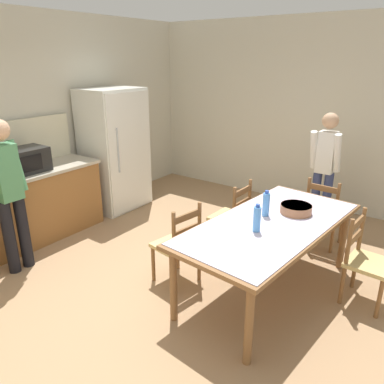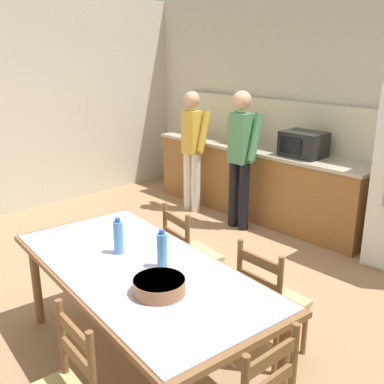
% 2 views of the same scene
% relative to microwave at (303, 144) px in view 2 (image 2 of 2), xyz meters
% --- Properties ---
extents(ground_plane, '(8.32, 8.32, 0.00)m').
position_rel_microwave_xyz_m(ground_plane, '(0.18, -2.21, -1.09)').
color(ground_plane, '#9E7A56').
extents(wall_back, '(6.52, 0.12, 2.90)m').
position_rel_microwave_xyz_m(wall_back, '(0.18, 0.45, 0.36)').
color(wall_back, beige).
rests_on(wall_back, ground).
extents(wall_left, '(0.12, 5.20, 2.90)m').
position_rel_microwave_xyz_m(wall_left, '(-3.08, -2.21, 0.36)').
color(wall_left, beige).
rests_on(wall_left, ground).
extents(kitchen_counter, '(3.25, 0.66, 0.94)m').
position_rel_microwave_xyz_m(kitchen_counter, '(-0.70, 0.02, -0.62)').
color(kitchen_counter, brown).
rests_on(kitchen_counter, ground).
extents(counter_splashback, '(3.21, 0.03, 0.60)m').
position_rel_microwave_xyz_m(counter_splashback, '(-0.70, 0.33, 0.15)').
color(counter_splashback, beige).
rests_on(counter_splashback, kitchen_counter).
extents(microwave, '(0.50, 0.39, 0.30)m').
position_rel_microwave_xyz_m(microwave, '(0.00, 0.00, 0.00)').
color(microwave, black).
rests_on(microwave, kitchen_counter).
extents(paper_bag, '(0.24, 0.16, 0.36)m').
position_rel_microwave_xyz_m(paper_bag, '(-1.06, -0.01, 0.03)').
color(paper_bag, tan).
rests_on(paper_bag, kitchen_counter).
extents(dining_table, '(2.21, 1.21, 0.78)m').
position_rel_microwave_xyz_m(dining_table, '(0.71, -3.00, -0.38)').
color(dining_table, brown).
rests_on(dining_table, ground).
extents(bottle_near_centre, '(0.07, 0.07, 0.27)m').
position_rel_microwave_xyz_m(bottle_near_centre, '(0.44, -2.98, -0.18)').
color(bottle_near_centre, '#4C8ED6').
rests_on(bottle_near_centre, dining_table).
extents(bottle_off_centre, '(0.07, 0.07, 0.27)m').
position_rel_microwave_xyz_m(bottle_off_centre, '(0.83, -2.89, -0.18)').
color(bottle_off_centre, '#4C8ED6').
rests_on(bottle_off_centre, dining_table).
extents(serving_bowl, '(0.32, 0.32, 0.09)m').
position_rel_microwave_xyz_m(serving_bowl, '(1.07, -3.11, -0.26)').
color(serving_bowl, '#9E6642').
rests_on(serving_bowl, dining_table).
extents(chair_side_far_right, '(0.43, 0.41, 0.91)m').
position_rel_microwave_xyz_m(chair_side_far_right, '(1.26, -2.26, -0.65)').
color(chair_side_far_right, brown).
rests_on(chair_side_far_right, ground).
extents(chair_side_far_left, '(0.48, 0.46, 0.91)m').
position_rel_microwave_xyz_m(chair_side_far_left, '(0.31, -2.16, -0.65)').
color(chair_side_far_left, brown).
rests_on(chair_side_far_left, ground).
extents(person_at_sink, '(0.41, 0.29, 1.65)m').
position_rel_microwave_xyz_m(person_at_sink, '(-1.42, -0.50, -0.16)').
color(person_at_sink, silver).
rests_on(person_at_sink, ground).
extents(person_at_counter, '(0.43, 0.30, 1.72)m').
position_rel_microwave_xyz_m(person_at_counter, '(-0.54, -0.52, -0.12)').
color(person_at_counter, black).
rests_on(person_at_counter, ground).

